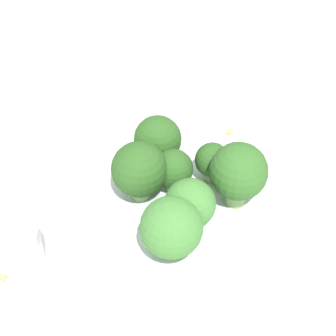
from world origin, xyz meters
The scene contains 12 objects.
ground_plane centered at (0.00, 0.00, 0.00)m, with size 3.00×3.00×0.00m, color white.
bowl centered at (0.00, 0.00, 0.03)m, with size 0.20×0.20×0.05m, color silver.
broccoli_floret_0 centered at (0.00, -0.01, 0.08)m, with size 0.04×0.04×0.05m.
broccoli_floret_1 centered at (-0.05, -0.03, 0.09)m, with size 0.05×0.05×0.07m.
broccoli_floret_2 centered at (-0.02, -0.04, 0.08)m, with size 0.03×0.03×0.04m.
broccoli_floret_3 centered at (-0.04, 0.02, 0.09)m, with size 0.05×0.05×0.06m.
broccoli_floret_4 centered at (0.02, 0.02, 0.09)m, with size 0.05×0.05×0.06m.
broccoli_floret_5 centered at (-0.05, 0.05, 0.09)m, with size 0.05×0.05×0.06m.
broccoli_floret_6 centered at (0.04, -0.02, 0.08)m, with size 0.05×0.05×0.06m.
pepper_shaker centered at (0.07, 0.13, 0.03)m, with size 0.04×0.04×0.06m.
almond_crumb_0 centered at (0.07, 0.15, 0.00)m, with size 0.01×0.01×0.01m, color tan.
almond_crumb_1 centered at (0.04, -0.16, 0.00)m, with size 0.01×0.01×0.01m, color tan.
Camera 1 is at (-0.25, 0.27, 0.46)m, focal length 60.00 mm.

